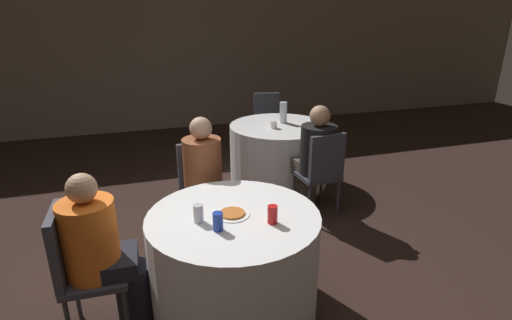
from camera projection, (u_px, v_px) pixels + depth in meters
name	position (u px, v px, depth m)	size (l,w,h in m)	color
ground_plane	(205.00, 301.00, 2.99)	(16.00, 16.00, 0.00)	black
wall_back	(148.00, 51.00, 6.91)	(16.00, 0.06, 2.80)	#7A6B5B
table_near	(234.00, 261.00, 2.83)	(1.19, 1.19, 0.74)	white
table_far	(279.00, 154.00, 4.99)	(1.21, 1.21, 0.74)	white
chair_near_west	(77.00, 263.00, 2.51)	(0.42, 0.41, 0.93)	#383842
chair_near_north	(201.00, 184.00, 3.66)	(0.42, 0.42, 0.93)	#383842
chair_far_south	(322.00, 168.00, 4.03)	(0.43, 0.43, 0.93)	#383842
chair_far_north	(267.00, 119.00, 5.87)	(0.47, 0.47, 0.93)	#383842
person_black_shirt	(314.00, 158.00, 4.15)	(0.38, 0.52, 1.17)	#4C4238
person_floral_shirt	(205.00, 185.00, 3.49)	(0.34, 0.51, 1.21)	#33384C
person_orange_shirt	(104.00, 254.00, 2.54)	(0.51, 0.34, 1.15)	black
pizza_plate_near	(232.00, 214.00, 2.71)	(0.24, 0.24, 0.02)	white
soda_can_red	(273.00, 214.00, 2.58)	(0.07, 0.07, 0.12)	red
soda_can_blue	(218.00, 222.00, 2.49)	(0.07, 0.07, 0.12)	#1E38A5
soda_can_silver	(198.00, 213.00, 2.60)	(0.07, 0.07, 0.12)	silver
bottle_far	(283.00, 112.00, 4.93)	(0.09, 0.09, 0.26)	silver
cup_far	(274.00, 124.00, 4.72)	(0.08, 0.08, 0.09)	white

